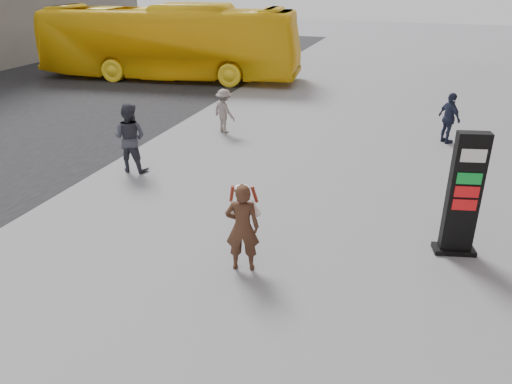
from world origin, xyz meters
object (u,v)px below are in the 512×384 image
(info_pylon, at_px, (464,195))
(pedestrian_c, at_px, (449,118))
(pedestrian_a, at_px, (130,138))
(woman, at_px, (242,226))
(bus, at_px, (169,42))
(pedestrian_b, at_px, (224,111))

(info_pylon, xyz_separation_m, pedestrian_c, (-0.11, 7.19, -0.42))
(info_pylon, bearing_deg, pedestrian_a, 154.88)
(pedestrian_a, bearing_deg, woman, 138.03)
(info_pylon, xyz_separation_m, pedestrian_a, (-8.38, 1.79, -0.28))
(woman, height_order, bus, bus)
(info_pylon, bearing_deg, woman, -166.39)
(info_pylon, xyz_separation_m, bus, (-13.38, 13.58, 0.58))
(pedestrian_a, bearing_deg, pedestrian_c, -150.28)
(pedestrian_b, relative_size, pedestrian_c, 0.92)
(info_pylon, relative_size, pedestrian_b, 1.66)
(bus, height_order, pedestrian_c, bus)
(pedestrian_b, distance_m, pedestrian_c, 7.31)
(info_pylon, distance_m, pedestrian_b, 9.42)
(info_pylon, relative_size, pedestrian_a, 1.30)
(woman, height_order, pedestrian_a, pedestrian_a)
(pedestrian_b, bearing_deg, info_pylon, 169.42)
(bus, bearing_deg, pedestrian_a, -164.42)
(bus, xyz_separation_m, pedestrian_a, (5.00, -11.79, -0.86))
(info_pylon, bearing_deg, pedestrian_c, 77.80)
(bus, height_order, pedestrian_b, bus)
(bus, distance_m, pedestrian_c, 14.76)
(pedestrian_a, relative_size, pedestrian_c, 1.17)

